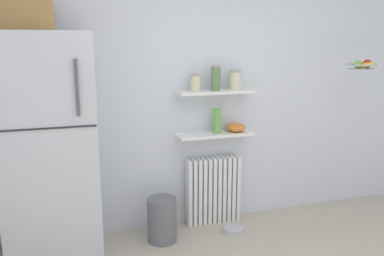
{
  "coord_description": "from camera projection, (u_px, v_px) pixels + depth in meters",
  "views": [
    {
      "loc": [
        -1.27,
        -1.58,
        1.78
      ],
      "look_at": [
        -0.26,
        1.6,
        1.05
      ],
      "focal_mm": 37.43,
      "sensor_mm": 36.0,
      "label": 1
    }
  ],
  "objects": [
    {
      "name": "shelf_bowl",
      "position": [
        236.0,
        127.0,
        3.86
      ],
      "size": [
        0.19,
        0.19,
        0.08
      ],
      "primitive_type": "ellipsoid",
      "color": "orange",
      "rests_on": "wall_shelf_lower"
    },
    {
      "name": "storage_jar_0",
      "position": [
        195.0,
        83.0,
        3.65
      ],
      "size": [
        0.09,
        0.09,
        0.16
      ],
      "color": "beige",
      "rests_on": "wall_shelf_upper"
    },
    {
      "name": "vase",
      "position": [
        217.0,
        121.0,
        3.79
      ],
      "size": [
        0.08,
        0.08,
        0.23
      ],
      "primitive_type": "cylinder",
      "color": "#66A84C",
      "rests_on": "wall_shelf_lower"
    },
    {
      "name": "wall_shelf_upper",
      "position": [
        216.0,
        92.0,
        3.73
      ],
      "size": [
        0.73,
        0.22,
        0.02
      ],
      "primitive_type": "cube",
      "color": "white"
    },
    {
      "name": "radiator",
      "position": [
        213.0,
        190.0,
        3.96
      ],
      "size": [
        0.54,
        0.12,
        0.66
      ],
      "color": "white",
      "rests_on": "ground_plane"
    },
    {
      "name": "back_wall",
      "position": [
        203.0,
        92.0,
        3.86
      ],
      "size": [
        7.04,
        0.1,
        2.6
      ],
      "primitive_type": "cube",
      "color": "silver",
      "rests_on": "ground_plane"
    },
    {
      "name": "wall_shelf_lower",
      "position": [
        215.0,
        134.0,
        3.81
      ],
      "size": [
        0.73,
        0.22,
        0.02
      ],
      "primitive_type": "cube",
      "color": "white"
    },
    {
      "name": "hanging_fruit_basket",
      "position": [
        362.0,
        65.0,
        3.84
      ],
      "size": [
        0.29,
        0.29,
        0.1
      ],
      "color": "#B2B2B7"
    },
    {
      "name": "refrigerator",
      "position": [
        49.0,
        146.0,
        3.15
      ],
      "size": [
        0.71,
        0.7,
        2.06
      ],
      "color": "#B7BABF",
      "rests_on": "ground_plane"
    },
    {
      "name": "storage_jar_2",
      "position": [
        235.0,
        80.0,
        3.76
      ],
      "size": [
        0.12,
        0.12,
        0.19
      ],
      "color": "beige",
      "rests_on": "wall_shelf_upper"
    },
    {
      "name": "pet_food_bowl",
      "position": [
        233.0,
        229.0,
        3.81
      ],
      "size": [
        0.19,
        0.19,
        0.05
      ],
      "primitive_type": "cylinder",
      "color": "#B7B7BC",
      "rests_on": "ground_plane"
    },
    {
      "name": "trash_bin",
      "position": [
        162.0,
        220.0,
        3.6
      ],
      "size": [
        0.27,
        0.27,
        0.4
      ],
      "primitive_type": "cylinder",
      "color": "slate",
      "rests_on": "ground_plane"
    },
    {
      "name": "storage_jar_1",
      "position": [
        216.0,
        78.0,
        3.7
      ],
      "size": [
        0.09,
        0.09,
        0.24
      ],
      "color": "#5B7F4C",
      "rests_on": "wall_shelf_upper"
    }
  ]
}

